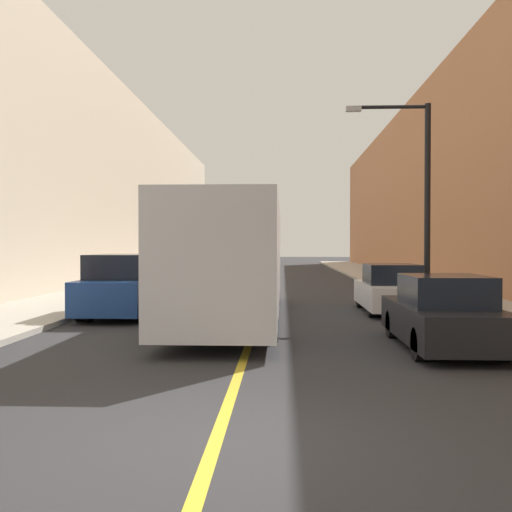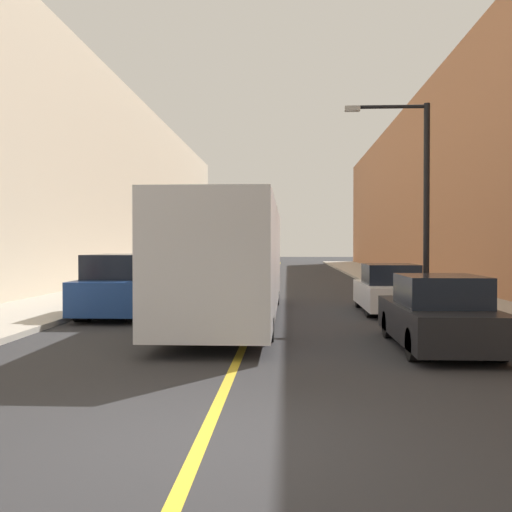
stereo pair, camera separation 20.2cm
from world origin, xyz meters
name	(u,v)px [view 2 (the right image)]	position (x,y,z in m)	size (l,w,h in m)	color
ground_plane	(201,442)	(0.00, 0.00, 0.00)	(200.00, 200.00, 0.00)	#2D2D30
sidewalk_left	(159,278)	(-6.97, 30.00, 0.07)	(3.63, 72.00, 0.15)	#B2AA9E
sidewalk_right	(388,279)	(6.97, 30.00, 0.07)	(3.63, 72.00, 0.15)	#B2AA9E
building_row_left	(98,184)	(-10.79, 30.00, 5.89)	(4.00, 72.00, 11.77)	beige
building_row_right	(453,185)	(10.79, 30.00, 5.71)	(4.00, 72.00, 11.43)	#B2724C
road_center_line	(272,280)	(0.00, 30.00, 0.00)	(0.16, 72.00, 0.01)	gold
bus	(233,259)	(-0.64, 10.79, 1.74)	(2.52, 12.88, 3.23)	silver
parked_suv_left	(124,287)	(-4.03, 11.42, 0.86)	(1.91, 4.97, 1.86)	navy
car_right_near	(439,316)	(4.02, 6.01, 0.69)	(1.76, 4.45, 1.52)	black
car_right_mid	(389,291)	(4.14, 12.66, 0.69)	(1.77, 4.39, 1.54)	silver
street_lamp_right	(418,188)	(5.18, 13.44, 3.99)	(2.77, 0.24, 6.61)	black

